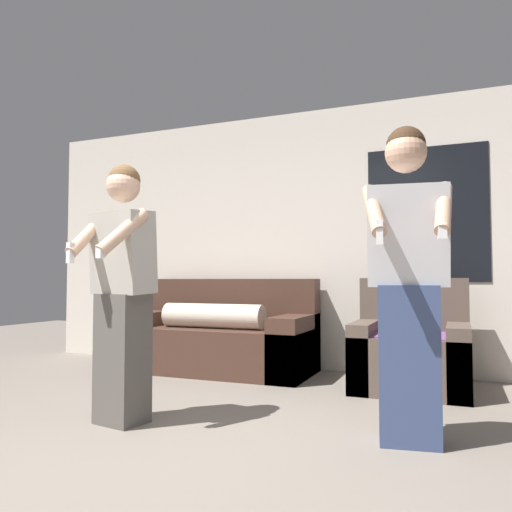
% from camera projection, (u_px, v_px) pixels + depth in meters
% --- Properties ---
extents(ground_plane, '(14.00, 14.00, 0.00)m').
position_uv_depth(ground_plane, '(109.00, 486.00, 2.23)').
color(ground_plane, slate).
extents(wall_back, '(6.35, 0.07, 2.70)m').
position_uv_depth(wall_back, '(308.00, 239.00, 5.23)').
color(wall_back, silver).
rests_on(wall_back, ground_plane).
extents(couch, '(1.89, 0.86, 0.93)m').
position_uv_depth(couch, '(220.00, 338.00, 5.05)').
color(couch, '#472D23').
rests_on(couch, ground_plane).
extents(armchair, '(0.93, 0.85, 0.94)m').
position_uv_depth(armchair, '(411.00, 352.00, 4.21)').
color(armchair, brown).
rests_on(armchair, ground_plane).
extents(side_table, '(0.53, 0.44, 0.73)m').
position_uv_depth(side_table, '(125.00, 317.00, 5.72)').
color(side_table, '#332319').
rests_on(side_table, ground_plane).
extents(person_left, '(0.46, 0.52, 1.68)m').
position_uv_depth(person_left, '(122.00, 289.00, 3.23)').
color(person_left, '#56514C').
rests_on(person_left, ground_plane).
extents(person_right, '(0.50, 0.53, 1.80)m').
position_uv_depth(person_right, '(407.00, 279.00, 2.82)').
color(person_right, '#384770').
rests_on(person_right, ground_plane).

